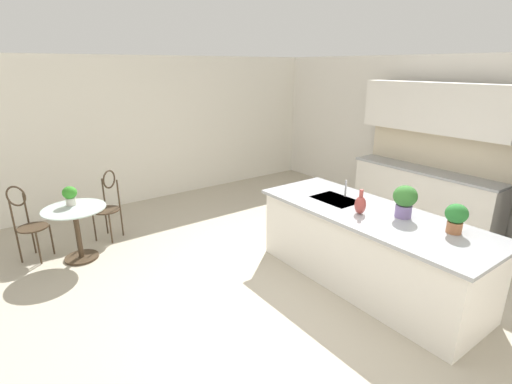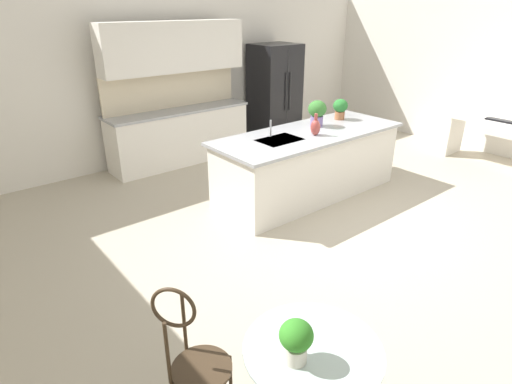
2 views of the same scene
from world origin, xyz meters
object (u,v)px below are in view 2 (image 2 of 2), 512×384
(writing_desk, at_px, (490,134))
(potted_plant_on_table, at_px, (296,339))
(chair_near_window, at_px, (192,353))
(keyboard, at_px, (500,120))
(refrigerator, at_px, (274,94))
(potted_plant_counter_far, at_px, (340,108))
(vase_on_counter, at_px, (315,127))
(potted_plant_counter_near, at_px, (317,111))

(writing_desk, xyz_separation_m, potted_plant_on_table, (-6.18, -1.66, 0.38))
(chair_near_window, relative_size, keyboard, 2.37)
(refrigerator, height_order, writing_desk, refrigerator)
(writing_desk, relative_size, potted_plant_on_table, 4.59)
(potted_plant_on_table, height_order, potted_plant_counter_far, potted_plant_counter_far)
(writing_desk, bearing_deg, chair_near_window, -170.31)
(refrigerator, xyz_separation_m, potted_plant_counter_far, (-0.53, -2.08, 0.17))
(potted_plant_on_table, bearing_deg, vase_on_counter, 42.12)
(potted_plant_on_table, bearing_deg, writing_desk, 15.06)
(writing_desk, bearing_deg, potted_plant_counter_near, 159.25)
(writing_desk, distance_m, potted_plant_counter_far, 2.83)
(writing_desk, distance_m, vase_on_counter, 3.54)
(vase_on_counter, bearing_deg, writing_desk, -14.01)
(refrigerator, height_order, potted_plant_counter_far, refrigerator)
(refrigerator, relative_size, writing_desk, 1.53)
(potted_plant_on_table, xyz_separation_m, potted_plant_counter_near, (3.13, 2.82, 0.24))
(keyboard, height_order, potted_plant_counter_near, potted_plant_counter_near)
(potted_plant_counter_far, height_order, vase_on_counter, potted_plant_counter_far)
(writing_desk, bearing_deg, vase_on_counter, 165.99)
(refrigerator, distance_m, potted_plant_counter_far, 2.16)
(potted_plant_counter_far, relative_size, vase_on_counter, 1.06)
(chair_near_window, distance_m, potted_plant_counter_near, 4.17)
(chair_near_window, relative_size, potted_plant_counter_far, 3.41)
(writing_desk, xyz_separation_m, potted_plant_counter_near, (-3.05, 1.16, 0.62))
(refrigerator, xyz_separation_m, vase_on_counter, (-1.43, -2.43, 0.11))
(keyboard, bearing_deg, writing_desk, 101.31)
(chair_near_window, distance_m, keyboard, 6.61)
(potted_plant_on_table, bearing_deg, chair_near_window, 120.90)
(refrigerator, relative_size, potted_plant_counter_near, 5.05)
(refrigerator, height_order, potted_plant_on_table, refrigerator)
(chair_near_window, xyz_separation_m, potted_plant_on_table, (0.33, -0.55, 0.32))
(writing_desk, height_order, potted_plant_counter_near, potted_plant_counter_near)
(keyboard, xyz_separation_m, potted_plant_counter_far, (-2.52, 1.30, 0.34))
(keyboard, xyz_separation_m, potted_plant_counter_near, (-3.07, 1.26, 0.37))
(potted_plant_counter_near, bearing_deg, refrigerator, 63.05)
(potted_plant_on_table, bearing_deg, refrigerator, 49.60)
(refrigerator, xyz_separation_m, potted_plant_counter_near, (-1.08, -2.13, 0.21))
(chair_near_window, xyz_separation_m, writing_desk, (6.51, 1.11, -0.06))
(chair_near_window, bearing_deg, vase_on_counter, 32.23)
(refrigerator, height_order, chair_near_window, refrigerator)
(chair_near_window, xyz_separation_m, keyboard, (6.53, 1.01, 0.18))
(refrigerator, bearing_deg, chair_near_window, -135.93)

